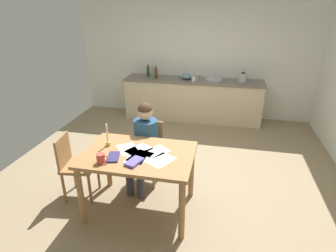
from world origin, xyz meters
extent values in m
cube|color=#937F60|center=(0.00, 0.00, -0.02)|extent=(5.20, 5.20, 0.04)
cube|color=silver|center=(0.00, 2.60, 1.30)|extent=(5.20, 0.12, 2.60)
cube|color=beige|center=(0.00, 2.24, 0.43)|extent=(2.93, 0.60, 0.86)
cube|color=#72665B|center=(0.00, 2.24, 0.88)|extent=(2.97, 0.64, 0.04)
cube|color=#9E7042|center=(-0.23, -0.90, 0.77)|extent=(1.28, 0.88, 0.04)
cylinder|color=#9E7042|center=(-0.81, -1.28, 0.37)|extent=(0.07, 0.07, 0.75)
cylinder|color=#9E7042|center=(0.35, -1.28, 0.37)|extent=(0.07, 0.07, 0.75)
cylinder|color=#9E7042|center=(-0.81, -0.53, 0.37)|extent=(0.07, 0.07, 0.75)
cylinder|color=#9E7042|center=(0.35, -0.53, 0.37)|extent=(0.07, 0.07, 0.75)
cube|color=#9E7042|center=(-0.32, -0.29, 0.46)|extent=(0.45, 0.45, 0.04)
cube|color=#9E7042|center=(-0.29, -0.10, 0.67)|extent=(0.36, 0.08, 0.40)
cylinder|color=#9E7042|center=(-0.51, -0.43, 0.22)|extent=(0.04, 0.04, 0.45)
cylinder|color=#9E7042|center=(-0.18, -0.48, 0.22)|extent=(0.04, 0.04, 0.45)
cylinder|color=#9E7042|center=(-0.46, -0.09, 0.22)|extent=(0.04, 0.04, 0.45)
cylinder|color=#9E7042|center=(-0.13, -0.14, 0.22)|extent=(0.04, 0.04, 0.45)
cylinder|color=navy|center=(-0.32, -0.31, 0.70)|extent=(0.36, 0.36, 0.50)
sphere|color=#D8AD8C|center=(-0.32, -0.31, 1.06)|extent=(0.20, 0.20, 0.20)
sphere|color=#473323|center=(-0.32, -0.31, 1.10)|extent=(0.19, 0.19, 0.19)
cylinder|color=#383847|center=(-0.43, -0.48, 0.45)|extent=(0.18, 0.39, 0.13)
cylinder|color=#383847|center=(-0.45, -0.67, 0.23)|extent=(0.10, 0.10, 0.45)
cylinder|color=#383847|center=(-0.27, -0.51, 0.45)|extent=(0.18, 0.39, 0.13)
cylinder|color=#383847|center=(-0.29, -0.69, 0.23)|extent=(0.10, 0.10, 0.45)
cube|color=#9E7042|center=(-1.07, -0.82, 0.46)|extent=(0.45, 0.45, 0.04)
cube|color=#9E7042|center=(-1.25, -0.84, 0.67)|extent=(0.08, 0.36, 0.40)
cylinder|color=#9E7042|center=(-0.88, -0.96, 0.22)|extent=(0.04, 0.04, 0.45)
cylinder|color=#9E7042|center=(-0.92, -0.62, 0.22)|extent=(0.04, 0.04, 0.45)
cylinder|color=#9E7042|center=(-1.22, -1.01, 0.22)|extent=(0.04, 0.04, 0.45)
cylinder|color=#9E7042|center=(-1.26, -0.67, 0.22)|extent=(0.04, 0.04, 0.45)
cylinder|color=#D84C3F|center=(-0.56, -1.19, 0.84)|extent=(0.09, 0.09, 0.11)
torus|color=#D84C3F|center=(-0.51, -1.19, 0.85)|extent=(0.07, 0.01, 0.07)
cylinder|color=gold|center=(-0.65, -0.80, 0.81)|extent=(0.06, 0.06, 0.05)
cylinder|color=white|center=(-0.65, -0.80, 0.96)|extent=(0.02, 0.02, 0.23)
cube|color=#6053B9|center=(-0.21, -1.12, 0.80)|extent=(0.18, 0.24, 0.03)
cube|color=navy|center=(-0.47, -1.06, 0.80)|extent=(0.17, 0.25, 0.02)
cube|color=white|center=(-0.19, -0.98, 0.79)|extent=(0.28, 0.34, 0.00)
cube|color=white|center=(-0.25, -0.82, 0.79)|extent=(0.33, 0.36, 0.00)
cube|color=white|center=(-0.22, -1.00, 0.79)|extent=(0.22, 0.30, 0.00)
cube|color=white|center=(-0.04, -0.83, 0.79)|extent=(0.35, 0.36, 0.00)
cube|color=white|center=(-0.39, -0.84, 0.79)|extent=(0.34, 0.36, 0.00)
cube|color=white|center=(0.06, -1.00, 0.79)|extent=(0.33, 0.36, 0.00)
cylinder|color=#B2B7BC|center=(0.44, 2.24, 0.92)|extent=(0.36, 0.36, 0.04)
cylinder|color=silver|center=(0.44, 2.40, 1.02)|extent=(0.02, 0.02, 0.24)
cylinder|color=#194C23|center=(-1.03, 2.32, 1.01)|extent=(0.06, 0.06, 0.21)
cylinder|color=#194C23|center=(-1.03, 2.32, 1.14)|extent=(0.03, 0.03, 0.05)
cylinder|color=#8C999E|center=(-0.92, 2.30, 1.00)|extent=(0.07, 0.07, 0.20)
cylinder|color=#8C999E|center=(-0.92, 2.30, 1.13)|extent=(0.03, 0.03, 0.05)
cylinder|color=#593319|center=(-0.80, 2.17, 1.01)|extent=(0.07, 0.07, 0.21)
cylinder|color=#593319|center=(-0.80, 2.17, 1.14)|extent=(0.03, 0.03, 0.05)
ellipsoid|color=#668C99|center=(-0.15, 2.26, 0.96)|extent=(0.27, 0.27, 0.12)
cylinder|color=#B7BABF|center=(1.03, 2.24, 0.99)|extent=(0.18, 0.18, 0.18)
cone|color=#262628|center=(1.03, 2.24, 1.10)|extent=(0.11, 0.11, 0.04)
cylinder|color=silver|center=(0.06, 2.39, 0.90)|extent=(0.06, 0.06, 0.00)
cylinder|color=silver|center=(0.06, 2.39, 0.94)|extent=(0.01, 0.01, 0.07)
cone|color=silver|center=(0.06, 2.39, 1.01)|extent=(0.07, 0.07, 0.08)
cylinder|color=silver|center=(-0.05, 2.39, 0.90)|extent=(0.06, 0.06, 0.00)
cylinder|color=silver|center=(-0.05, 2.39, 0.94)|extent=(0.01, 0.01, 0.07)
cone|color=silver|center=(-0.05, 2.39, 1.01)|extent=(0.07, 0.07, 0.08)
cylinder|color=silver|center=(-0.14, 2.39, 0.90)|extent=(0.06, 0.06, 0.00)
cylinder|color=silver|center=(-0.14, 2.39, 0.94)|extent=(0.01, 0.01, 0.07)
cone|color=silver|center=(-0.14, 2.39, 1.01)|extent=(0.07, 0.07, 0.08)
cylinder|color=silver|center=(-0.28, 2.39, 0.90)|extent=(0.06, 0.06, 0.00)
cylinder|color=silver|center=(-0.28, 2.39, 0.94)|extent=(0.01, 0.01, 0.07)
cone|color=silver|center=(-0.28, 2.39, 1.01)|extent=(0.07, 0.07, 0.08)
cylinder|color=white|center=(0.03, 2.09, 0.95)|extent=(0.09, 0.09, 0.10)
torus|color=white|center=(0.08, 2.09, 0.95)|extent=(0.07, 0.01, 0.07)
camera|label=1|loc=(0.68, -3.54, 2.34)|focal=29.36mm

